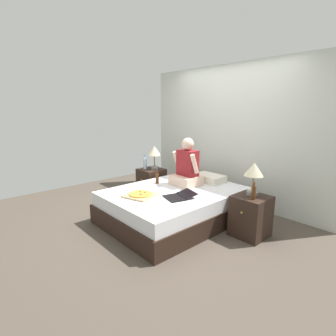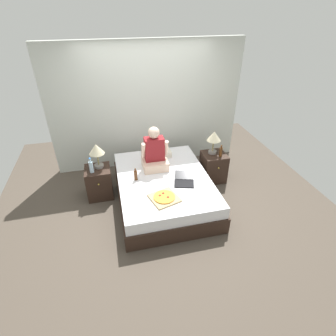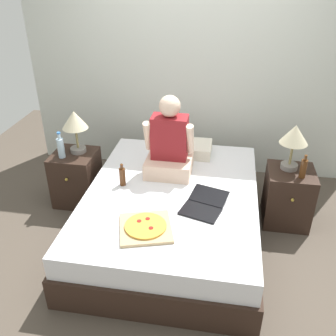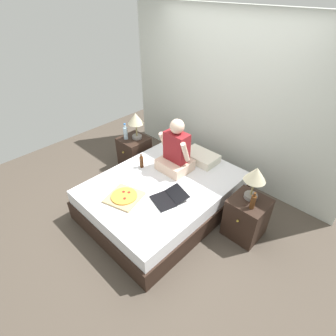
{
  "view_description": "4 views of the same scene",
  "coord_description": "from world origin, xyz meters",
  "px_view_note": "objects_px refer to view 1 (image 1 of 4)",
  "views": [
    {
      "loc": [
        2.84,
        -2.68,
        1.73
      ],
      "look_at": [
        -0.13,
        -0.02,
        0.82
      ],
      "focal_mm": 28.0,
      "sensor_mm": 36.0,
      "label": 1
    },
    {
      "loc": [
        -0.8,
        -3.63,
        3.03
      ],
      "look_at": [
        0.07,
        -0.05,
        0.69
      ],
      "focal_mm": 28.0,
      "sensor_mm": 36.0,
      "label": 2
    },
    {
      "loc": [
        0.44,
        -2.83,
        2.35
      ],
      "look_at": [
        -0.01,
        -0.16,
        0.82
      ],
      "focal_mm": 40.0,
      "sensor_mm": 36.0,
      "label": 3
    },
    {
      "loc": [
        2.0,
        -1.97,
        2.74
      ],
      "look_at": [
        0.14,
        -0.04,
        0.81
      ],
      "focal_mm": 28.0,
      "sensor_mm": 36.0,
      "label": 4
    }
  ],
  "objects_px": {
    "lamp_on_left_nightstand": "(154,152)",
    "nightstand_right": "(251,216)",
    "laptop": "(178,196)",
    "beer_bottle_on_bed": "(157,178)",
    "bed": "(175,205)",
    "water_bottle": "(145,163)",
    "person_seated": "(187,168)",
    "nightstand_left": "(151,183)",
    "beer_bottle": "(253,192)",
    "lamp_on_right_nightstand": "(254,172)",
    "pizza_box": "(140,195)"
  },
  "relations": [
    {
      "from": "person_seated",
      "to": "beer_bottle_on_bed",
      "type": "height_order",
      "value": "person_seated"
    },
    {
      "from": "lamp_on_left_nightstand",
      "to": "person_seated",
      "type": "relative_size",
      "value": 0.58
    },
    {
      "from": "nightstand_right",
      "to": "person_seated",
      "type": "height_order",
      "value": "person_seated"
    },
    {
      "from": "bed",
      "to": "lamp_on_right_nightstand",
      "type": "distance_m",
      "value": 1.33
    },
    {
      "from": "nightstand_right",
      "to": "person_seated",
      "type": "relative_size",
      "value": 0.73
    },
    {
      "from": "water_bottle",
      "to": "beer_bottle_on_bed",
      "type": "height_order",
      "value": "water_bottle"
    },
    {
      "from": "beer_bottle",
      "to": "beer_bottle_on_bed",
      "type": "relative_size",
      "value": 1.05
    },
    {
      "from": "lamp_on_right_nightstand",
      "to": "beer_bottle",
      "type": "height_order",
      "value": "lamp_on_right_nightstand"
    },
    {
      "from": "nightstand_left",
      "to": "water_bottle",
      "type": "distance_m",
      "value": 0.42
    },
    {
      "from": "bed",
      "to": "nightstand_left",
      "type": "bearing_deg",
      "value": 160.02
    },
    {
      "from": "nightstand_left",
      "to": "bed",
      "type": "bearing_deg",
      "value": -19.98
    },
    {
      "from": "lamp_on_left_nightstand",
      "to": "lamp_on_right_nightstand",
      "type": "relative_size",
      "value": 1.0
    },
    {
      "from": "nightstand_right",
      "to": "laptop",
      "type": "distance_m",
      "value": 1.03
    },
    {
      "from": "water_bottle",
      "to": "bed",
      "type": "bearing_deg",
      "value": -14.71
    },
    {
      "from": "beer_bottle_on_bed",
      "to": "pizza_box",
      "type": "bearing_deg",
      "value": -59.81
    },
    {
      "from": "lamp_on_right_nightstand",
      "to": "person_seated",
      "type": "bearing_deg",
      "value": -174.79
    },
    {
      "from": "bed",
      "to": "beer_bottle",
      "type": "relative_size",
      "value": 9.15
    },
    {
      "from": "nightstand_left",
      "to": "laptop",
      "type": "xyz_separation_m",
      "value": [
        1.4,
        -0.62,
        0.22
      ]
    },
    {
      "from": "bed",
      "to": "water_bottle",
      "type": "relative_size",
      "value": 7.63
    },
    {
      "from": "lamp_on_right_nightstand",
      "to": "beer_bottle_on_bed",
      "type": "height_order",
      "value": "lamp_on_right_nightstand"
    },
    {
      "from": "water_bottle",
      "to": "nightstand_right",
      "type": "xyz_separation_m",
      "value": [
        2.28,
        0.09,
        -0.4
      ]
    },
    {
      "from": "lamp_on_left_nightstand",
      "to": "laptop",
      "type": "bearing_deg",
      "value": -26.11
    },
    {
      "from": "person_seated",
      "to": "pizza_box",
      "type": "height_order",
      "value": "person_seated"
    },
    {
      "from": "laptop",
      "to": "beer_bottle",
      "type": "bearing_deg",
      "value": 30.92
    },
    {
      "from": "nightstand_right",
      "to": "person_seated",
      "type": "xyz_separation_m",
      "value": [
        -1.18,
        -0.05,
        0.49
      ]
    },
    {
      "from": "lamp_on_right_nightstand",
      "to": "beer_bottle",
      "type": "distance_m",
      "value": 0.29
    },
    {
      "from": "lamp_on_left_nightstand",
      "to": "pizza_box",
      "type": "bearing_deg",
      "value": -47.41
    },
    {
      "from": "beer_bottle_on_bed",
      "to": "beer_bottle",
      "type": "bearing_deg",
      "value": 9.29
    },
    {
      "from": "bed",
      "to": "person_seated",
      "type": "relative_size",
      "value": 2.7
    },
    {
      "from": "person_seated",
      "to": "nightstand_right",
      "type": "bearing_deg",
      "value": 2.65
    },
    {
      "from": "lamp_on_left_nightstand",
      "to": "nightstand_right",
      "type": "distance_m",
      "value": 2.24
    },
    {
      "from": "beer_bottle",
      "to": "beer_bottle_on_bed",
      "type": "distance_m",
      "value": 1.66
    },
    {
      "from": "nightstand_left",
      "to": "beer_bottle_on_bed",
      "type": "bearing_deg",
      "value": -30.33
    },
    {
      "from": "nightstand_right",
      "to": "lamp_on_right_nightstand",
      "type": "relative_size",
      "value": 1.27
    },
    {
      "from": "laptop",
      "to": "beer_bottle_on_bed",
      "type": "height_order",
      "value": "beer_bottle_on_bed"
    },
    {
      "from": "nightstand_left",
      "to": "beer_bottle_on_bed",
      "type": "xyz_separation_m",
      "value": [
        0.63,
        -0.37,
        0.29
      ]
    },
    {
      "from": "bed",
      "to": "lamp_on_left_nightstand",
      "type": "distance_m",
      "value": 1.33
    },
    {
      "from": "water_bottle",
      "to": "lamp_on_right_nightstand",
      "type": "xyz_separation_m",
      "value": [
        2.25,
        0.14,
        0.22
      ]
    },
    {
      "from": "lamp_on_right_nightstand",
      "to": "laptop",
      "type": "height_order",
      "value": "lamp_on_right_nightstand"
    },
    {
      "from": "person_seated",
      "to": "laptop",
      "type": "relative_size",
      "value": 1.6
    },
    {
      "from": "lamp_on_left_nightstand",
      "to": "lamp_on_right_nightstand",
      "type": "distance_m",
      "value": 2.13
    },
    {
      "from": "bed",
      "to": "person_seated",
      "type": "height_order",
      "value": "person_seated"
    },
    {
      "from": "person_seated",
      "to": "laptop",
      "type": "bearing_deg",
      "value": -55.7
    },
    {
      "from": "nightstand_left",
      "to": "person_seated",
      "type": "xyz_separation_m",
      "value": [
        1.02,
        -0.05,
        0.49
      ]
    },
    {
      "from": "laptop",
      "to": "lamp_on_left_nightstand",
      "type": "bearing_deg",
      "value": 153.89
    },
    {
      "from": "laptop",
      "to": "nightstand_left",
      "type": "bearing_deg",
      "value": 156.23
    },
    {
      "from": "lamp_on_left_nightstand",
      "to": "pizza_box",
      "type": "distance_m",
      "value": 1.45
    },
    {
      "from": "bed",
      "to": "nightstand_left",
      "type": "relative_size",
      "value": 3.68
    },
    {
      "from": "pizza_box",
      "to": "water_bottle",
      "type": "bearing_deg",
      "value": 140.21
    },
    {
      "from": "lamp_on_left_nightstand",
      "to": "laptop",
      "type": "xyz_separation_m",
      "value": [
        1.36,
        -0.67,
        -0.39
      ]
    }
  ]
}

